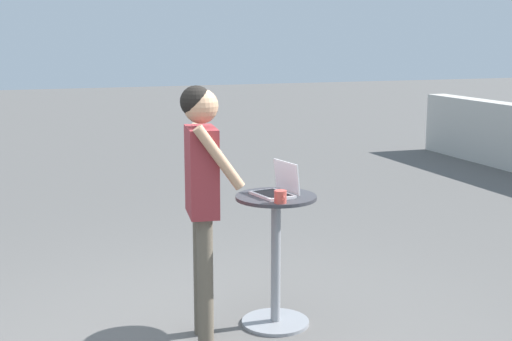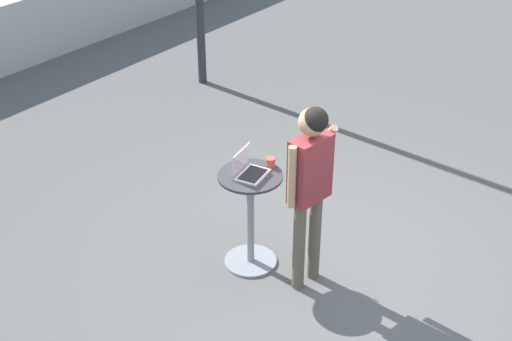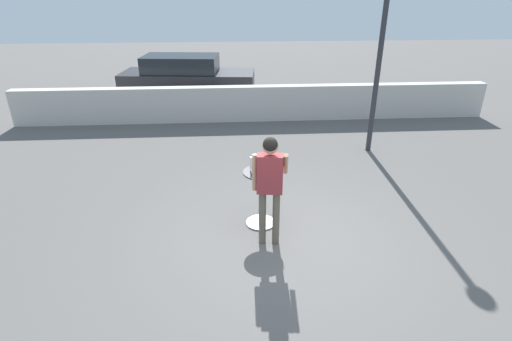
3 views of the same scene
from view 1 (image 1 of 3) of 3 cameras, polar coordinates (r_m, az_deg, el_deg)
The scene contains 4 objects.
cafe_table at distance 5.19m, azimuth 1.59°, elevation -6.63°, with size 0.58×0.58×0.97m.
laptop at distance 5.08m, azimuth 1.75°, elevation -1.39°, with size 0.35×0.30×0.24m.
coffee_mug at distance 4.85m, azimuth 1.97°, elevation -2.12°, with size 0.12×0.09×0.09m.
standing_person at distance 4.79m, azimuth -4.37°, elevation -0.78°, with size 0.55×0.36×1.77m.
Camera 1 is at (4.31, -1.20, 2.10)m, focal length 50.00 mm.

